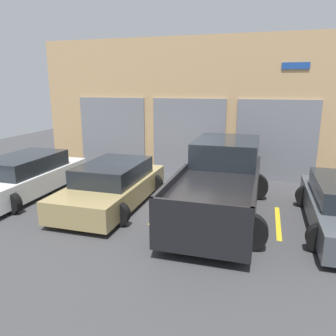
# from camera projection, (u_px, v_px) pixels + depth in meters

# --- Properties ---
(ground_plane) EXTENTS (28.00, 28.00, 0.00)m
(ground_plane) POSITION_uv_depth(u_px,v_px,m) (173.00, 198.00, 10.23)
(ground_plane) COLOR #3D3D3F
(shophouse_building) EXTENTS (12.63, 0.68, 5.19)m
(shophouse_building) POSITION_uv_depth(u_px,v_px,m) (196.00, 109.00, 12.66)
(shophouse_building) COLOR tan
(shophouse_building) RESTS_ON ground
(pickup_truck) EXTENTS (2.58, 5.42, 1.86)m
(pickup_truck) POSITION_uv_depth(u_px,v_px,m) (221.00, 182.00, 8.96)
(pickup_truck) COLOR black
(pickup_truck) RESTS_ON ground
(sedan_white) EXTENTS (2.13, 4.72, 1.27)m
(sedan_white) POSITION_uv_depth(u_px,v_px,m) (24.00, 177.00, 10.46)
(sedan_white) COLOR white
(sedan_white) RESTS_ON ground
(van_right) EXTENTS (2.21, 4.38, 1.24)m
(van_right) POSITION_uv_depth(u_px,v_px,m) (113.00, 185.00, 9.61)
(van_right) COLOR #9E8956
(van_right) RESTS_ON ground
(parking_stripe_left) EXTENTS (0.12, 2.20, 0.01)m
(parking_stripe_left) POSITION_uv_depth(u_px,v_px,m) (67.00, 199.00, 10.15)
(parking_stripe_left) COLOR gold
(parking_stripe_left) RESTS_ON ground
(parking_stripe_centre) EXTENTS (0.12, 2.20, 0.01)m
(parking_stripe_centre) POSITION_uv_depth(u_px,v_px,m) (163.00, 209.00, 9.29)
(parking_stripe_centre) COLOR gold
(parking_stripe_centre) RESTS_ON ground
(parking_stripe_right) EXTENTS (0.12, 2.20, 0.01)m
(parking_stripe_right) POSITION_uv_depth(u_px,v_px,m) (278.00, 222.00, 8.43)
(parking_stripe_right) COLOR gold
(parking_stripe_right) RESTS_ON ground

